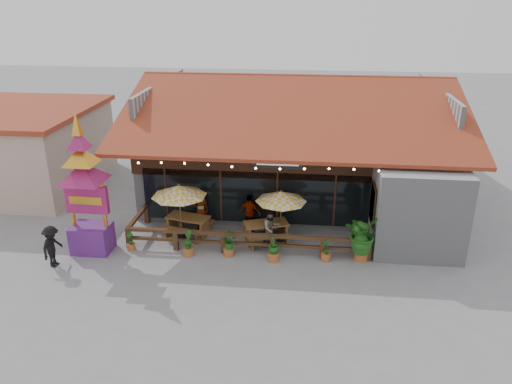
# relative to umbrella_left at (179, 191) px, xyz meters

# --- Properties ---
(ground) EXTENTS (100.00, 100.00, 0.00)m
(ground) POSITION_rel_umbrella_left_xyz_m (4.53, -0.58, -2.19)
(ground) COLOR gray
(ground) RESTS_ON ground
(restaurant_building) EXTENTS (15.50, 14.73, 6.09)m
(restaurant_building) POSITION_rel_umbrella_left_xyz_m (4.79, 6.03, 0.02)
(restaurant_building) COLOR #A8A9AD
(restaurant_building) RESTS_ON ground
(patio_railing) EXTENTS (10.00, 2.60, 0.92)m
(patio_railing) POSITION_rel_umbrella_left_xyz_m (2.28, -0.84, -1.57)
(patio_railing) COLOR #4C321B
(patio_railing) RESTS_ON ground
(neighbor_building) EXTENTS (8.40, 8.40, 4.22)m
(neighbor_building) POSITION_rel_umbrella_left_xyz_m (-10.47, 5.42, -0.05)
(neighbor_building) COLOR #BEA690
(neighbor_building) RESTS_ON ground
(umbrella_left) EXTENTS (3.10, 3.10, 2.51)m
(umbrella_left) POSITION_rel_umbrella_left_xyz_m (0.00, 0.00, 0.00)
(umbrella_left) COLOR brown
(umbrella_left) RESTS_ON ground
(umbrella_right) EXTENTS (2.36, 2.36, 2.31)m
(umbrella_right) POSITION_rel_umbrella_left_xyz_m (4.26, 0.26, -0.17)
(umbrella_right) COLOR brown
(umbrella_right) RESTS_ON ground
(picnic_table_left) EXTENTS (2.15, 1.97, 0.87)m
(picnic_table_left) POSITION_rel_umbrella_left_xyz_m (0.23, 0.33, -1.60)
(picnic_table_left) COLOR brown
(picnic_table_left) RESTS_ON ground
(picnic_table_right) EXTENTS (2.24, 2.08, 0.88)m
(picnic_table_right) POSITION_rel_umbrella_left_xyz_m (3.66, 0.06, -1.59)
(picnic_table_right) COLOR brown
(picnic_table_right) RESTS_ON ground
(thai_sign_tower) EXTENTS (2.31, 2.31, 6.22)m
(thai_sign_tower) POSITION_rel_umbrella_left_xyz_m (-3.34, -1.52, 1.10)
(thai_sign_tower) COLOR #5E217C
(thai_sign_tower) RESTS_ON ground
(tropical_plant) EXTENTS (1.90, 1.92, 2.00)m
(tropical_plant) POSITION_rel_umbrella_left_xyz_m (7.56, -1.10, -1.04)
(tropical_plant) COLOR #9C582A
(tropical_plant) RESTS_ON ground
(diner_a) EXTENTS (0.77, 0.62, 1.85)m
(diner_a) POSITION_rel_umbrella_left_xyz_m (0.68, 0.91, -1.26)
(diner_a) COLOR #371F11
(diner_a) RESTS_ON ground
(diner_b) EXTENTS (1.00, 0.93, 1.64)m
(diner_b) POSITION_rel_umbrella_left_xyz_m (3.90, -0.28, -1.37)
(diner_b) COLOR #371F11
(diner_b) RESTS_ON ground
(diner_c) EXTENTS (1.08, 0.68, 1.71)m
(diner_c) POSITION_rel_umbrella_left_xyz_m (2.86, 1.03, -1.33)
(diner_c) COLOR #371F11
(diner_c) RESTS_ON ground
(pedestrian) EXTENTS (0.75, 1.15, 1.69)m
(pedestrian) POSITION_rel_umbrella_left_xyz_m (-4.34, -2.85, -1.34)
(pedestrian) COLOR black
(pedestrian) RESTS_ON ground
(planter_a) EXTENTS (0.34, 0.34, 0.83)m
(planter_a) POSITION_rel_umbrella_left_xyz_m (-1.81, -1.30, -1.84)
(planter_a) COLOR #9C582A
(planter_a) RESTS_ON ground
(planter_b) EXTENTS (0.45, 0.46, 1.09)m
(planter_b) POSITION_rel_umbrella_left_xyz_m (0.65, -1.50, -1.69)
(planter_b) COLOR #9C582A
(planter_b) RESTS_ON ground
(planter_c) EXTENTS (0.81, 0.81, 1.02)m
(planter_c) POSITION_rel_umbrella_left_xyz_m (2.27, -1.32, -1.62)
(planter_c) COLOR #9C582A
(planter_c) RESTS_ON ground
(planter_d) EXTENTS (0.56, 0.56, 1.10)m
(planter_d) POSITION_rel_umbrella_left_xyz_m (4.12, -1.55, -1.66)
(planter_d) COLOR #9C582A
(planter_d) RESTS_ON ground
(planter_e) EXTENTS (0.39, 0.39, 0.96)m
(planter_e) POSITION_rel_umbrella_left_xyz_m (6.17, -1.30, -1.79)
(planter_e) COLOR #9C582A
(planter_e) RESTS_ON ground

